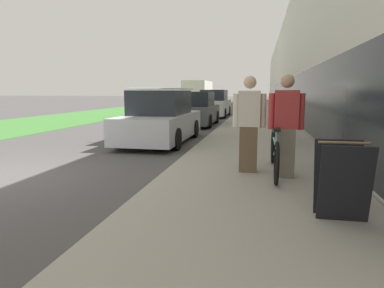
# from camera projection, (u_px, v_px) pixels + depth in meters

# --- Properties ---
(sidewalk_slab) EXTENTS (3.31, 70.00, 0.10)m
(sidewalk_slab) POSITION_uv_depth(u_px,v_px,m) (260.00, 112.00, 25.57)
(sidewalk_slab) COLOR gray
(sidewalk_slab) RESTS_ON ground
(storefront_facade) EXTENTS (10.01, 70.00, 7.34)m
(storefront_facade) POSITION_uv_depth(u_px,v_px,m) (335.00, 68.00, 31.48)
(storefront_facade) COLOR silver
(storefront_facade) RESTS_ON ground
(lawn_strip) EXTENTS (5.65, 70.00, 0.03)m
(lawn_strip) POSITION_uv_depth(u_px,v_px,m) (140.00, 108.00, 31.57)
(lawn_strip) COLOR #3D7533
(lawn_strip) RESTS_ON ground
(tandem_bicycle) EXTENTS (0.52, 2.42, 0.87)m
(tandem_bicycle) POSITION_uv_depth(u_px,v_px,m) (274.00, 152.00, 6.17)
(tandem_bicycle) COLOR black
(tandem_bicycle) RESTS_ON sidewalk_slab
(person_rider) EXTENTS (0.59, 0.23, 1.74)m
(person_rider) POSITION_uv_depth(u_px,v_px,m) (286.00, 126.00, 5.77)
(person_rider) COLOR #756B5B
(person_rider) RESTS_ON sidewalk_slab
(person_bystander) EXTENTS (0.59, 0.23, 1.73)m
(person_bystander) POSITION_uv_depth(u_px,v_px,m) (249.00, 124.00, 6.17)
(person_bystander) COLOR brown
(person_bystander) RESTS_ON sidewalk_slab
(bike_rack_hoop) EXTENTS (0.05, 0.60, 0.84)m
(bike_rack_hoop) POSITION_uv_depth(u_px,v_px,m) (290.00, 130.00, 8.57)
(bike_rack_hoop) COLOR gray
(bike_rack_hoop) RESTS_ON sidewalk_slab
(cruiser_bike_nearest) EXTENTS (0.52, 1.73, 0.87)m
(cruiser_bike_nearest) POSITION_uv_depth(u_px,v_px,m) (288.00, 129.00, 9.95)
(cruiser_bike_nearest) COLOR black
(cruiser_bike_nearest) RESTS_ON sidewalk_slab
(sandwich_board_sign) EXTENTS (0.56, 0.56, 0.90)m
(sandwich_board_sign) POSITION_uv_depth(u_px,v_px,m) (342.00, 180.00, 3.93)
(sandwich_board_sign) COLOR black
(sandwich_board_sign) RESTS_ON sidewalk_slab
(parked_sedan_curbside) EXTENTS (1.82, 4.36, 1.66)m
(parked_sedan_curbside) POSITION_uv_depth(u_px,v_px,m) (161.00, 119.00, 10.53)
(parked_sedan_curbside) COLOR silver
(parked_sedan_curbside) RESTS_ON ground
(vintage_roadster_curbside) EXTENTS (1.95, 4.11, 1.55)m
(vintage_roadster_curbside) POSITION_uv_depth(u_px,v_px,m) (194.00, 110.00, 15.90)
(vintage_roadster_curbside) COLOR #4C5156
(vintage_roadster_curbside) RESTS_ON ground
(parked_sedan_far) EXTENTS (1.77, 4.77, 1.67)m
(parked_sedan_far) POSITION_uv_depth(u_px,v_px,m) (214.00, 104.00, 21.58)
(parked_sedan_far) COLOR white
(parked_sedan_far) RESTS_ON ground
(moving_truck) EXTENTS (2.41, 7.38, 2.65)m
(moving_truck) POSITION_uv_depth(u_px,v_px,m) (199.00, 94.00, 36.48)
(moving_truck) COLOR orange
(moving_truck) RESTS_ON ground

